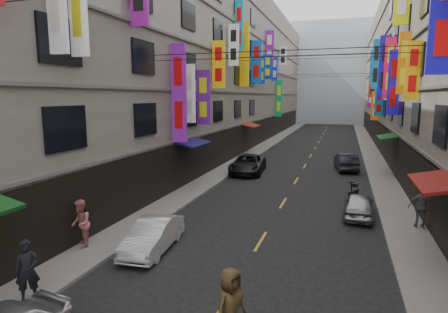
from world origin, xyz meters
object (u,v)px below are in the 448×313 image
Objects in this scene: car_left_mid at (153,235)px; car_right_far at (346,162)px; pedestrian_crossing at (230,306)px; scooter_far_right at (354,190)px; car_right_mid at (359,205)px; car_left_far at (248,164)px; pedestrian_lfar at (81,224)px; pedestrian_lnear at (27,271)px; pedestrian_rfar at (422,207)px.

car_right_far is (7.23, 19.35, 0.08)m from car_left_mid.
scooter_far_right is at bearing 10.60° from pedestrian_crossing.
car_left_mid is 1.05× the size of car_right_mid.
car_right_far is at bearing -71.07° from scooter_far_right.
pedestrian_crossing is (4.67, -20.19, 0.24)m from car_left_far.
car_left_mid is at bearing 68.22° from pedestrian_lfar.
car_right_mid is at bearing 84.35° from car_right_far.
pedestrian_crossing is (6.07, 0.15, -0.08)m from pedestrian_lnear.
pedestrian_lnear reaches higher than car_left_far.
car_left_far is 1.23× the size of car_right_far.
car_left_mid is at bearing -94.18° from car_left_far.
car_right_far reaches higher than car_right_mid.
car_right_far is (-0.60, 12.46, 0.09)m from car_right_mid.
pedestrian_rfar reaches higher than car_right_far.
car_left_mid is 2.88m from pedestrian_lfar.
scooter_far_right is 9.39m from car_left_far.
car_right_mid is at bearing 88.21° from pedestrian_lfar.
pedestrian_crossing is at bearing -38.48° from pedestrian_lnear.
pedestrian_rfar is (2.75, -4.91, 0.64)m from scooter_far_right.
pedestrian_lnear is 0.95× the size of pedestrian_rfar.
car_left_far is at bearing 35.55° from pedestrian_crossing.
car_left_far is 2.72× the size of pedestrian_crossing.
car_left_far is 2.71× the size of pedestrian_rfar.
pedestrian_rfar reaches higher than scooter_far_right.
pedestrian_lnear is at bearing 74.66° from scooter_far_right.
car_right_far is 23.91m from pedestrian_crossing.
pedestrian_lnear is (-1.57, -4.55, 0.42)m from car_left_mid.
car_right_far reaches higher than car_left_mid.
pedestrian_rfar is at bearing 78.54° from pedestrian_lfar.
pedestrian_crossing is at bearing 25.65° from pedestrian_lfar.
car_right_far is at bearing 29.89° from pedestrian_lnear.
car_right_far is 22.47m from pedestrian_lfar.
car_left_far is at bearing 133.42° from pedestrian_lfar.
pedestrian_rfar is at bearing -7.82° from pedestrian_crossing.
car_left_mid is 2.05× the size of pedestrian_lnear.
car_left_far is at bearing 17.24° from car_right_far.
car_right_far is at bearing -85.02° from car_right_mid.
pedestrian_rfar reaches higher than car_right_mid.
car_left_mid is at bearing 31.06° from pedestrian_lnear.
car_right_mid is (0.15, -3.75, 0.17)m from scooter_far_right.
car_left_far is 16.78m from pedestrian_lfar.
car_right_far is 14.00m from pedestrian_rfar.
car_right_mid is 12.47m from car_right_far.
pedestrian_crossing is (-3.18, -15.04, 0.52)m from scooter_far_right.
pedestrian_lfar is 14.69m from pedestrian_rfar.
pedestrian_crossing is (-5.93, -10.13, -0.12)m from pedestrian_rfar.
car_left_mid is at bearing 43.57° from car_right_mid.
pedestrian_lnear is at bearing -20.63° from pedestrian_lfar.
pedestrian_lfar is at bearing 55.26° from car_right_far.
car_right_mid is 2.89m from pedestrian_rfar.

